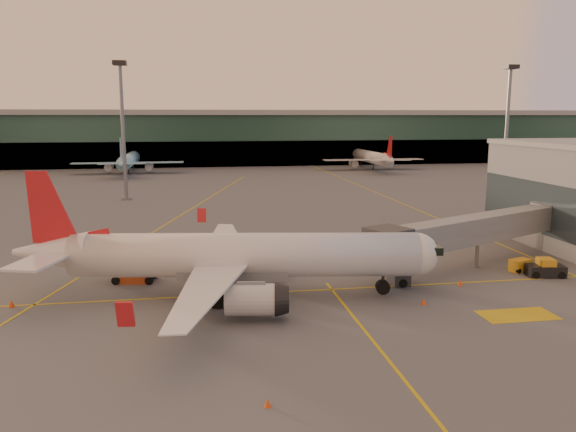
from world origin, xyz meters
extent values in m
plane|color=#4C4F54|center=(0.00, 0.00, 0.00)|extent=(600.00, 600.00, 0.00)
cube|color=gold|center=(0.00, 5.00, 0.01)|extent=(80.00, 0.25, 0.01)
cube|color=gold|center=(-10.00, 45.00, 0.01)|extent=(31.30, 115.98, 0.01)
cube|color=gold|center=(30.00, 70.00, 0.01)|extent=(0.25, 160.00, 0.01)
cube|color=gold|center=(5.00, -8.00, 0.01)|extent=(0.25, 30.00, 0.01)
cube|color=gold|center=(18.00, -4.00, 0.01)|extent=(6.00, 3.00, 0.01)
cube|color=#19382D|center=(0.00, 142.00, 8.00)|extent=(400.00, 18.00, 16.00)
cube|color=gray|center=(0.00, 142.00, 16.80)|extent=(400.00, 20.00, 1.60)
cube|color=black|center=(0.00, 133.50, 4.00)|extent=(400.00, 1.00, 8.00)
cube|color=#2D3D47|center=(33.05, 18.00, 5.00)|extent=(0.30, 21.60, 6.00)
cylinder|color=slate|center=(-20.00, 66.00, 12.50)|extent=(0.70, 0.70, 25.00)
cube|color=black|center=(-20.00, 66.00, 25.20)|extent=(2.40, 2.40, 0.80)
cube|color=slate|center=(-20.00, 66.00, 0.25)|extent=(1.60, 1.60, 0.50)
cylinder|color=slate|center=(55.00, 62.00, 12.50)|extent=(0.70, 0.70, 25.00)
cube|color=black|center=(55.00, 62.00, 25.20)|extent=(2.40, 2.40, 0.80)
cube|color=slate|center=(55.00, 62.00, 0.25)|extent=(1.60, 1.60, 0.50)
cylinder|color=silver|center=(-2.93, 4.08, 3.82)|extent=(29.98, 8.18, 3.82)
sphere|color=silver|center=(11.78, 1.88, 3.82)|extent=(3.74, 3.74, 3.74)
cube|color=black|center=(12.86, 1.72, 4.30)|extent=(2.07, 2.71, 0.67)
cone|color=silver|center=(-19.43, 6.55, 4.11)|extent=(7.00, 4.55, 3.63)
cube|color=silver|center=(-19.55, 3.27, 4.20)|extent=(4.71, 6.79, 0.19)
cylinder|color=silver|center=(-3.07, -1.77, 1.72)|extent=(4.31, 3.05, 2.48)
cylinder|color=black|center=(-5.45, 1.95, 0.86)|extent=(1.90, 1.58, 1.72)
cylinder|color=black|center=(-5.45, 1.95, 1.38)|extent=(0.34, 0.34, 1.05)
cube|color=silver|center=(-18.59, 9.73, 4.20)|extent=(3.14, 6.19, 0.19)
cylinder|color=silver|center=(-1.35, 9.71, 1.72)|extent=(4.31, 3.05, 2.48)
cylinder|color=black|center=(-4.71, 6.86, 0.86)|extent=(1.90, 1.58, 1.72)
cylinder|color=black|center=(-4.71, 6.86, 1.38)|extent=(0.34, 0.34, 1.05)
cube|color=slate|center=(-4.00, 4.24, 2.58)|extent=(9.78, 4.42, 1.53)
cylinder|color=black|center=(8.91, 2.31, 0.86)|extent=(1.30, 0.93, 1.20)
cube|color=slate|center=(21.81, 10.07, 4.12)|extent=(25.51, 14.21, 2.70)
cube|color=#2D3035|center=(10.13, 4.73, 4.12)|extent=(4.55, 4.55, 3.00)
cube|color=#2D3035|center=(11.63, 5.63, 1.20)|extent=(1.60, 2.40, 2.40)
cylinder|color=black|center=(11.63, 4.53, 0.40)|extent=(0.80, 0.40, 0.80)
cylinder|color=black|center=(11.63, 6.73, 0.40)|extent=(0.80, 0.40, 0.80)
cylinder|color=slate|center=(21.81, 10.07, 1.41)|extent=(0.50, 0.50, 2.82)
cylinder|color=slate|center=(34.00, 16.00, 4.12)|extent=(4.40, 4.40, 3.00)
cylinder|color=slate|center=(34.00, 16.00, 1.41)|extent=(2.40, 2.40, 2.82)
cube|color=#AB4218|center=(-12.97, 10.57, 0.66)|extent=(3.12, 2.55, 1.31)
cube|color=silver|center=(-13.23, 10.61, 2.71)|extent=(5.37, 3.03, 2.45)
cylinder|color=black|center=(-14.70, 9.80, 0.39)|extent=(0.83, 0.44, 0.79)
cylinder|color=black|center=(-11.60, 9.26, 0.39)|extent=(0.83, 0.44, 0.79)
cube|color=orange|center=(25.47, 7.81, 0.63)|extent=(2.42, 1.90, 1.27)
cylinder|color=black|center=(24.85, 7.03, 0.26)|extent=(0.59, 0.43, 0.53)
cylinder|color=black|center=(26.45, 7.60, 0.26)|extent=(0.59, 0.43, 0.53)
cube|color=black|center=(26.88, 5.70, 0.57)|extent=(3.81, 2.48, 1.14)
cube|color=orange|center=(26.88, 5.70, 1.35)|extent=(1.73, 1.90, 0.93)
cylinder|color=black|center=(25.51, 5.11, 0.36)|extent=(0.77, 0.44, 0.73)
cylinder|color=black|center=(27.95, 4.66, 0.36)|extent=(0.77, 0.44, 0.73)
cone|color=#E6460C|center=(17.18, 4.21, 0.28)|extent=(0.45, 0.45, 0.57)
cube|color=#E6460C|center=(17.18, 4.21, 0.02)|extent=(0.38, 0.38, 0.03)
cone|color=#E6460C|center=(-22.43, 4.72, 0.32)|extent=(0.50, 0.50, 0.63)
cube|color=#E6460C|center=(-22.43, 4.72, 0.02)|extent=(0.43, 0.43, 0.03)
cone|color=#E6460C|center=(-3.52, -14.91, 0.24)|extent=(0.38, 0.38, 0.48)
cube|color=#E6460C|center=(-3.52, -14.91, 0.01)|extent=(0.33, 0.33, 0.03)
cone|color=#E6460C|center=(-5.85, 21.50, 0.27)|extent=(0.42, 0.42, 0.53)
cube|color=#E6460C|center=(-5.85, 21.50, 0.01)|extent=(0.36, 0.36, 0.03)
cone|color=#E6460C|center=(11.65, -0.31, 0.27)|extent=(0.42, 0.42, 0.53)
cube|color=#E6460C|center=(11.65, -0.31, 0.01)|extent=(0.36, 0.36, 0.03)
camera|label=1|loc=(-7.08, -43.02, 15.63)|focal=35.00mm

